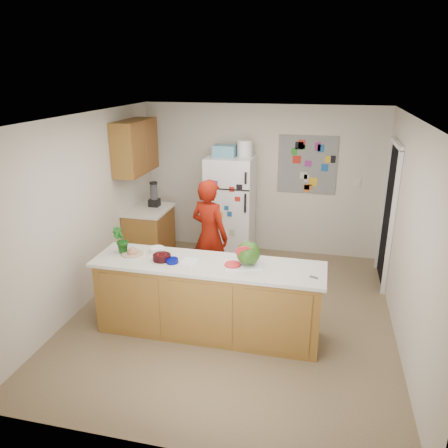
% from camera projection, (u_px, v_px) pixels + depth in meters
% --- Properties ---
extents(floor, '(4.00, 4.50, 0.02)m').
position_uv_depth(floor, '(233.00, 313.00, 5.72)').
color(floor, brown).
rests_on(floor, ground).
extents(wall_back, '(4.00, 0.02, 2.50)m').
position_uv_depth(wall_back, '(261.00, 180.00, 7.38)').
color(wall_back, beige).
rests_on(wall_back, ground).
extents(wall_left, '(0.02, 4.50, 2.50)m').
position_uv_depth(wall_left, '(84.00, 212.00, 5.73)').
color(wall_left, beige).
rests_on(wall_left, ground).
extents(wall_right, '(0.02, 4.50, 2.50)m').
position_uv_depth(wall_right, '(410.00, 236.00, 4.87)').
color(wall_right, beige).
rests_on(wall_right, ground).
extents(ceiling, '(4.00, 4.50, 0.02)m').
position_uv_depth(ceiling, '(235.00, 117.00, 4.88)').
color(ceiling, white).
rests_on(ceiling, wall_back).
extents(doorway, '(0.03, 0.85, 2.04)m').
position_uv_depth(doorway, '(389.00, 216.00, 6.29)').
color(doorway, black).
rests_on(doorway, ground).
extents(peninsula_base, '(2.60, 0.62, 0.88)m').
position_uv_depth(peninsula_base, '(208.00, 300.00, 5.16)').
color(peninsula_base, brown).
rests_on(peninsula_base, floor).
extents(peninsula_top, '(2.68, 0.70, 0.04)m').
position_uv_depth(peninsula_top, '(208.00, 264.00, 5.00)').
color(peninsula_top, silver).
rests_on(peninsula_top, peninsula_base).
extents(side_counter_base, '(0.60, 0.80, 0.86)m').
position_uv_depth(side_counter_base, '(150.00, 236.00, 7.18)').
color(side_counter_base, brown).
rests_on(side_counter_base, floor).
extents(side_counter_top, '(0.64, 0.84, 0.04)m').
position_uv_depth(side_counter_top, '(148.00, 210.00, 7.03)').
color(side_counter_top, silver).
rests_on(side_counter_top, side_counter_base).
extents(upper_cabinets, '(0.35, 1.00, 0.80)m').
position_uv_depth(upper_cabinets, '(135.00, 147.00, 6.67)').
color(upper_cabinets, brown).
rests_on(upper_cabinets, wall_left).
extents(refrigerator, '(0.75, 0.70, 1.70)m').
position_uv_depth(refrigerator, '(230.00, 207.00, 7.26)').
color(refrigerator, silver).
rests_on(refrigerator, floor).
extents(fridge_top_bin, '(0.35, 0.28, 0.18)m').
position_uv_depth(fridge_top_bin, '(225.00, 151.00, 6.97)').
color(fridge_top_bin, '#5999B2').
rests_on(fridge_top_bin, refrigerator).
extents(photo_collage, '(0.95, 0.01, 0.95)m').
position_uv_depth(photo_collage, '(307.00, 165.00, 7.10)').
color(photo_collage, slate).
rests_on(photo_collage, wall_back).
extents(person, '(0.70, 0.59, 1.62)m').
position_uv_depth(person, '(210.00, 236.00, 6.12)').
color(person, maroon).
rests_on(person, floor).
extents(blender_appliance, '(0.12, 0.12, 0.38)m').
position_uv_depth(blender_appliance, '(154.00, 195.00, 7.09)').
color(blender_appliance, black).
rests_on(blender_appliance, side_counter_top).
extents(cutting_board, '(0.50, 0.43, 0.01)m').
position_uv_depth(cutting_board, '(243.00, 265.00, 4.93)').
color(cutting_board, white).
rests_on(cutting_board, peninsula_top).
extents(watermelon, '(0.27, 0.27, 0.27)m').
position_uv_depth(watermelon, '(248.00, 253.00, 4.89)').
color(watermelon, '#2E5715').
rests_on(watermelon, cutting_board).
extents(watermelon_slice, '(0.18, 0.18, 0.02)m').
position_uv_depth(watermelon_slice, '(233.00, 264.00, 4.90)').
color(watermelon_slice, '#C13530').
rests_on(watermelon_slice, cutting_board).
extents(cherry_bowl, '(0.23, 0.23, 0.07)m').
position_uv_depth(cherry_bowl, '(162.00, 257.00, 5.06)').
color(cherry_bowl, black).
rests_on(cherry_bowl, peninsula_top).
extents(white_bowl, '(0.19, 0.19, 0.06)m').
position_uv_depth(white_bowl, '(157.00, 250.00, 5.29)').
color(white_bowl, white).
rests_on(white_bowl, peninsula_top).
extents(cobalt_bowl, '(0.16, 0.16, 0.05)m').
position_uv_depth(cobalt_bowl, '(172.00, 261.00, 4.99)').
color(cobalt_bowl, '#010868').
rests_on(cobalt_bowl, peninsula_top).
extents(plate, '(0.27, 0.27, 0.02)m').
position_uv_depth(plate, '(133.00, 254.00, 5.22)').
color(plate, beige).
rests_on(plate, peninsula_top).
extents(paper_towel, '(0.20, 0.19, 0.02)m').
position_uv_depth(paper_towel, '(190.00, 261.00, 5.01)').
color(paper_towel, white).
rests_on(paper_towel, peninsula_top).
extents(keys, '(0.10, 0.07, 0.01)m').
position_uv_depth(keys, '(314.00, 278.00, 4.63)').
color(keys, gray).
rests_on(keys, peninsula_top).
extents(potted_plant, '(0.23, 0.22, 0.32)m').
position_uv_depth(potted_plant, '(121.00, 240.00, 5.22)').
color(potted_plant, '#174610').
rests_on(potted_plant, peninsula_top).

